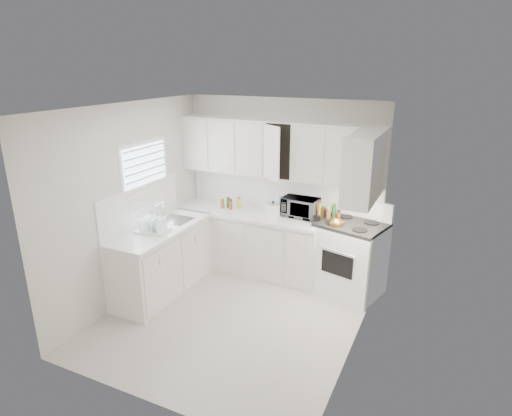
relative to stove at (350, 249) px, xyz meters
The scene contains 35 objects.
floor 1.84m from the stove, 131.65° to the right, with size 3.20×3.20×0.00m, color #BDB6AD.
ceiling 2.60m from the stove, 131.65° to the right, with size 3.20×3.20×0.00m, color white.
wall_back 1.35m from the stove, 164.84° to the left, with size 3.00×3.00×0.00m, color beige.
wall_front 3.18m from the stove, 111.64° to the right, with size 3.00×3.00×0.00m, color beige.
wall_left 3.01m from the stove, 154.03° to the right, with size 3.20×3.20×0.00m, color beige.
wall_right 1.49m from the stove, 74.67° to the right, with size 3.20×3.20×0.00m, color beige.
window_blinds 2.93m from the stove, 160.32° to the right, with size 0.06×0.96×1.06m, color white, non-canonical shape.
lower_cabinets_back 1.55m from the stove, behind, with size 2.22×0.60×0.90m, color beige, non-canonical shape.
lower_cabinets_left 2.59m from the stove, 155.10° to the right, with size 0.60×1.60×0.90m, color beige, non-canonical shape.
countertop_back 1.56m from the stove, behind, with size 2.24×0.64×0.05m, color silver.
countertop_left 2.59m from the stove, 155.00° to the right, with size 0.64×1.62×0.05m, color silver.
backsplash_back 1.32m from the stove, 165.30° to the left, with size 2.98×0.02×0.55m, color silver.
backsplash_left 2.91m from the stove, 157.55° to the right, with size 0.02×1.60×0.55m, color silver.
upper_cabinets_back 1.43m from the stove, behind, with size 3.00×0.33×0.80m, color beige, non-canonical shape.
upper_cabinets_right 0.99m from the stove, 68.12° to the right, with size 0.33×0.90×0.80m, color beige, non-canonical shape.
sink 2.49m from the stove, 162.44° to the right, with size 0.42×0.38×0.30m, color gray, non-canonical shape.
stove is the anchor object (origin of this frame).
tea_kettle 0.46m from the stove, 138.37° to the right, with size 0.24×0.20×0.22m, color olive, non-canonical shape.
frying_pan 0.39m from the stove, 41.63° to the left, with size 0.24×0.40×0.04m, color black, non-canonical shape.
microwave 0.93m from the stove, 168.35° to the left, with size 0.50×0.28×0.34m, color gray.
rice_cooker 1.23m from the stove, behind, with size 0.21×0.21×0.21m, color white, non-canonical shape.
paper_towel 1.22m from the stove, behind, with size 0.12×0.12×0.27m, color white.
utensil_crock 0.66m from the stove, 169.14° to the right, with size 0.11×0.11×0.32m, color black, non-canonical shape.
dish_rack 2.68m from the stove, 152.05° to the right, with size 0.40×0.30×0.22m, color white, non-canonical shape.
spice_left_0 2.03m from the stove, behind, with size 0.06×0.06×0.13m, color #995829.
spice_left_1 1.96m from the stove, behind, with size 0.06×0.06×0.13m, color #246E29.
spice_left_2 1.89m from the stove, behind, with size 0.06×0.06×0.13m, color #AB4616.
spice_left_3 1.81m from the stove, behind, with size 0.06×0.06×0.13m, color yellow.
sauce_right_0 0.71m from the stove, 163.23° to the left, with size 0.06×0.06×0.19m, color #AB4616.
sauce_right_1 0.65m from the stove, 167.79° to the left, with size 0.06×0.06×0.19m, color yellow.
sauce_right_2 0.63m from the stove, 159.50° to the left, with size 0.06×0.06×0.19m, color #553C18.
sauce_right_3 0.57m from the stove, 164.58° to the left, with size 0.06×0.06×0.19m, color black.
sauce_right_4 0.55m from the stove, 153.77° to the left, with size 0.06×0.06×0.19m, color #995829.
sauce_right_5 0.50m from the stove, 159.20° to the left, with size 0.06×0.06×0.19m, color #246E29.
sauce_right_6 0.49m from the stove, 144.18° to the left, with size 0.06×0.06×0.19m, color #AB4616.
Camera 1 is at (2.29, -4.17, 3.06)m, focal length 30.45 mm.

